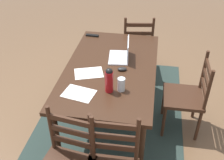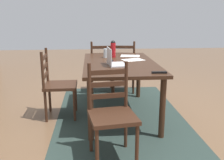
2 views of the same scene
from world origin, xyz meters
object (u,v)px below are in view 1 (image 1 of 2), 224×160
(tv_remote, at_px, (92,35))
(laptop, at_px, (123,54))
(dining_table, at_px, (111,74))
(chair_left_far, at_px, (137,45))
(computer_mouse, at_px, (122,69))
(chair_far_head, at_px, (187,97))
(drinking_glass, at_px, (121,84))
(water_bottle, at_px, (109,80))

(tv_remote, bearing_deg, laptop, -134.08)
(dining_table, distance_m, chair_left_far, 1.16)
(chair_left_far, bearing_deg, computer_mouse, -3.52)
(laptop, bearing_deg, chair_left_far, 173.76)
(chair_far_head, height_order, computer_mouse, chair_far_head)
(dining_table, distance_m, laptop, 0.27)
(chair_left_far, bearing_deg, chair_far_head, 30.40)
(drinking_glass, distance_m, computer_mouse, 0.35)
(dining_table, relative_size, chair_left_far, 1.76)
(chair_left_far, relative_size, tv_remote, 5.59)
(chair_far_head, height_order, tv_remote, chair_far_head)
(dining_table, height_order, chair_left_far, chair_left_far)
(laptop, distance_m, water_bottle, 0.63)
(chair_far_head, distance_m, chair_left_far, 1.30)
(chair_left_far, relative_size, drinking_glass, 6.94)
(water_bottle, bearing_deg, chair_far_head, 117.89)
(water_bottle, bearing_deg, laptop, 175.85)
(chair_left_far, distance_m, computer_mouse, 1.22)
(dining_table, relative_size, drinking_glass, 12.22)
(chair_far_head, height_order, laptop, laptop)
(dining_table, bearing_deg, tv_remote, -152.23)
(chair_far_head, bearing_deg, computer_mouse, -86.33)
(dining_table, distance_m, tv_remote, 0.80)
(chair_far_head, height_order, drinking_glass, chair_far_head)
(dining_table, height_order, tv_remote, tv_remote)
(chair_far_head, relative_size, tv_remote, 5.59)
(water_bottle, xyz_separation_m, tv_remote, (-1.13, -0.43, -0.12))
(laptop, bearing_deg, dining_table, -26.74)
(laptop, bearing_deg, tv_remote, -136.69)
(tv_remote, bearing_deg, dining_table, -149.62)
(water_bottle, relative_size, drinking_glass, 1.88)
(computer_mouse, bearing_deg, water_bottle, -22.29)
(chair_left_far, xyz_separation_m, computer_mouse, (1.17, -0.07, 0.32))
(laptop, bearing_deg, drinking_glass, 6.39)
(dining_table, bearing_deg, chair_left_far, 169.79)
(chair_far_head, bearing_deg, chair_left_far, -149.60)
(computer_mouse, height_order, tv_remote, computer_mouse)
(dining_table, xyz_separation_m, tv_remote, (-0.70, -0.37, 0.10))
(computer_mouse, relative_size, tv_remote, 0.59)
(chair_left_far, bearing_deg, laptop, -6.24)
(chair_far_head, xyz_separation_m, water_bottle, (0.43, -0.81, 0.44))
(drinking_glass, bearing_deg, computer_mouse, -173.76)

